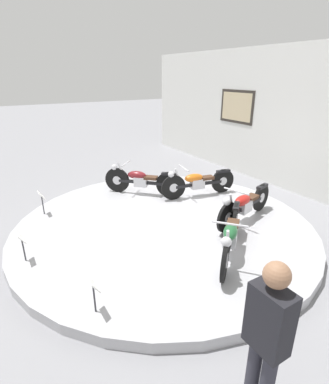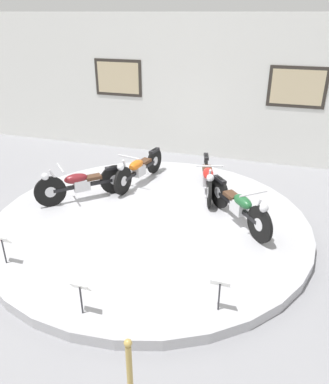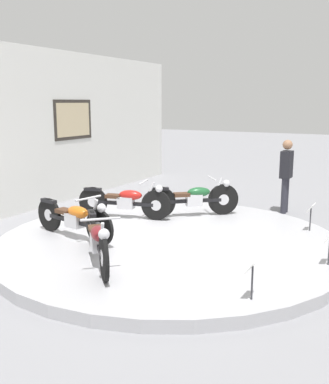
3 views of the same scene
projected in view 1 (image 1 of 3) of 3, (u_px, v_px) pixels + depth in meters
name	position (u px, v px, depth m)	size (l,w,h in m)	color
ground_plane	(164.00, 229.00, 6.21)	(60.00, 60.00, 0.00)	gray
display_platform	(164.00, 226.00, 6.18)	(5.97, 5.97, 0.17)	#ADADB2
back_wall	(307.00, 122.00, 7.54)	(14.00, 0.22, 3.73)	silver
motorcycle_maroon	(141.00, 180.00, 7.43)	(1.46, 1.43, 0.79)	black
motorcycle_orange	(197.00, 182.00, 7.32)	(0.55, 1.94, 0.78)	black
motorcycle_red	(244.00, 204.00, 6.06)	(0.65, 1.91, 0.78)	black
motorcycle_green	(231.00, 235.00, 4.86)	(1.34, 1.55, 0.80)	black
info_placard_front_left	(42.00, 198.00, 6.37)	(0.26, 0.11, 0.51)	#333338
info_placard_front_centre	(22.00, 241.00, 4.75)	(0.26, 0.11, 0.51)	#333338
info_placard_front_right	(93.00, 288.00, 3.70)	(0.26, 0.11, 0.51)	#333338
visitor_standing	(267.00, 335.00, 2.54)	(0.36, 0.22, 1.67)	#2D2D38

